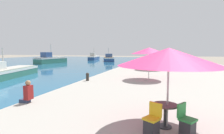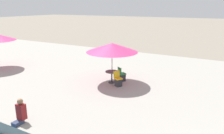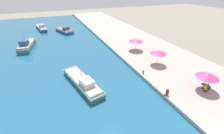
% 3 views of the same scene
% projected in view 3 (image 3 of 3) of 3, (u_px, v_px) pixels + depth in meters
% --- Properties ---
extents(quay_promenade, '(16.00, 90.00, 0.59)m').
position_uv_depth(quay_promenade, '(124.00, 36.00, 47.10)').
color(quay_promenade, '#A39E93').
rests_on(quay_promenade, ground_plane).
extents(fishing_boat_near, '(4.69, 10.50, 3.28)m').
position_uv_depth(fishing_boat_near, '(83.00, 82.00, 23.97)').
color(fishing_boat_near, '#33705B').
rests_on(fishing_boat_near, water_basin).
extents(fishing_boat_mid, '(4.09, 8.50, 4.57)m').
position_uv_depth(fishing_boat_mid, '(27.00, 45.00, 37.72)').
color(fishing_boat_mid, '#33705B').
rests_on(fishing_boat_mid, water_basin).
extents(fishing_boat_far, '(5.28, 8.27, 3.72)m').
position_uv_depth(fishing_boat_far, '(64.00, 30.00, 50.68)').
color(fishing_boat_far, navy).
rests_on(fishing_boat_far, water_basin).
extents(fishing_boat_distant, '(3.83, 9.74, 4.01)m').
position_uv_depth(fishing_boat_distant, '(41.00, 28.00, 53.59)').
color(fishing_boat_distant, navy).
rests_on(fishing_boat_distant, water_basin).
extents(cafe_umbrella_pink, '(3.16, 3.16, 2.51)m').
position_uv_depth(cafe_umbrella_pink, '(208.00, 76.00, 21.58)').
color(cafe_umbrella_pink, '#B7B7B7').
rests_on(cafe_umbrella_pink, quay_promenade).
extents(cafe_umbrella_white, '(3.09, 3.09, 2.68)m').
position_uv_depth(cafe_umbrella_white, '(158.00, 52.00, 28.63)').
color(cafe_umbrella_white, '#B7B7B7').
rests_on(cafe_umbrella_white, quay_promenade).
extents(cafe_umbrella_striped, '(3.43, 3.43, 2.64)m').
position_uv_depth(cafe_umbrella_striped, '(136.00, 40.00, 35.04)').
color(cafe_umbrella_striped, '#B7B7B7').
rests_on(cafe_umbrella_striped, quay_promenade).
extents(cafe_table, '(0.80, 0.80, 0.74)m').
position_uv_depth(cafe_table, '(204.00, 85.00, 22.37)').
color(cafe_table, '#333338').
rests_on(cafe_table, quay_promenade).
extents(cafe_chair_left, '(0.56, 0.57, 0.91)m').
position_uv_depth(cafe_chair_left, '(205.00, 90.00, 21.84)').
color(cafe_chair_left, '#2D2D33').
rests_on(cafe_chair_left, quay_promenade).
extents(cafe_chair_right, '(0.58, 0.57, 0.91)m').
position_uv_depth(cafe_chair_right, '(209.00, 87.00, 22.34)').
color(cafe_chair_right, '#2D2D33').
rests_on(cafe_chair_right, quay_promenade).
extents(person_at_quay, '(0.57, 0.36, 1.06)m').
position_uv_depth(person_at_quay, '(167.00, 92.00, 21.05)').
color(person_at_quay, '#333D5B').
rests_on(person_at_quay, quay_promenade).
extents(mooring_bollard, '(0.26, 0.26, 0.65)m').
position_uv_depth(mooring_bollard, '(143.00, 72.00, 26.22)').
color(mooring_bollard, '#2D2823').
rests_on(mooring_bollard, quay_promenade).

